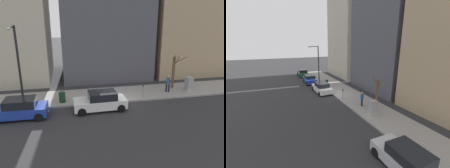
% 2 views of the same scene
% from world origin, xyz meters
% --- Properties ---
extents(ground_plane, '(120.00, 120.00, 0.00)m').
position_xyz_m(ground_plane, '(0.00, 0.00, 0.00)').
color(ground_plane, '#2B2B2D').
extents(sidewalk, '(4.00, 36.00, 0.15)m').
position_xyz_m(sidewalk, '(2.00, 0.00, 0.07)').
color(sidewalk, gray).
rests_on(sidewalk, ground).
extents(parked_car_white, '(2.00, 4.24, 1.52)m').
position_xyz_m(parked_car_white, '(-1.01, 1.50, 0.74)').
color(parked_car_white, white).
rests_on(parked_car_white, ground).
extents(parked_car_blue, '(2.02, 4.25, 1.52)m').
position_xyz_m(parked_car_blue, '(-1.25, 7.69, 0.74)').
color(parked_car_blue, '#1E389E').
rests_on(parked_car_blue, ground).
extents(parking_meter, '(0.14, 0.10, 1.35)m').
position_xyz_m(parking_meter, '(0.45, -2.61, 0.98)').
color(parking_meter, slate).
rests_on(parking_meter, sidewalk).
extents(utility_box, '(0.83, 0.61, 1.43)m').
position_xyz_m(utility_box, '(1.30, -7.67, 0.85)').
color(utility_box, '#A8A399').
rests_on(utility_box, sidewalk).
extents(streetlamp, '(1.97, 0.32, 6.50)m').
position_xyz_m(streetlamp, '(0.28, 7.65, 4.02)').
color(streetlamp, black).
rests_on(streetlamp, sidewalk).
extents(bare_tree, '(0.70, 1.34, 3.51)m').
position_xyz_m(bare_tree, '(2.59, -6.61, 1.86)').
color(bare_tree, brown).
rests_on(bare_tree, sidewalk).
extents(trash_bin, '(0.56, 0.56, 0.90)m').
position_xyz_m(trash_bin, '(0.90, 4.56, 0.60)').
color(trash_bin, '#14381E').
rests_on(trash_bin, sidewalk).
extents(pedestrian_near_meter, '(0.36, 0.38, 1.66)m').
position_xyz_m(pedestrian_near_meter, '(1.43, -5.50, 1.09)').
color(pedestrian_near_meter, '#1E1E2D').
rests_on(pedestrian_near_meter, sidewalk).
extents(office_tower_right, '(9.85, 9.85, 17.46)m').
position_xyz_m(office_tower_right, '(10.43, 10.82, 8.73)').
color(office_tower_right, '#BCB29E').
rests_on(office_tower_right, ground).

